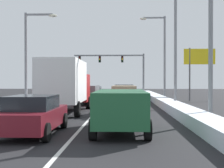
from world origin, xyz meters
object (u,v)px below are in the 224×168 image
object	(u,v)px
street_lamp_right_near	(203,22)
street_lamp_right_mid	(171,36)
suv_gray_center_lane_third	(87,93)
street_lamp_right_far	(161,51)
suv_tan_right_lane_third	(124,93)
sedan_maroon_center_lane_nearest	(33,115)
sedan_silver_right_lane_second	(118,102)
sedan_navy_center_lane_fourth	(93,93)
suv_black_right_lane_fourth	(124,91)
street_lamp_left_mid	(31,50)
traffic_light_gantry	(119,64)
roadside_sign_right	(199,62)
box_truck_center_lane_second	(66,84)
suv_green_right_lane_nearest	(121,107)

from	to	relation	value
street_lamp_right_near	street_lamp_right_mid	world-z (taller)	street_lamp_right_mid
suv_gray_center_lane_third	street_lamp_right_far	xyz separation A→B (m)	(7.23, 3.93, 4.18)
suv_tan_right_lane_third	street_lamp_right_far	xyz separation A→B (m)	(3.87, 5.50, 4.18)
sedan_maroon_center_lane_nearest	sedan_silver_right_lane_second	bearing A→B (deg)	66.53
sedan_maroon_center_lane_nearest	street_lamp_right_mid	xyz separation A→B (m)	(7.15, 11.60, 4.73)
sedan_navy_center_lane_fourth	street_lamp_right_near	world-z (taller)	street_lamp_right_near
suv_black_right_lane_fourth	suv_gray_center_lane_third	world-z (taller)	same
street_lamp_right_far	street_lamp_left_mid	size ratio (longest dim) A/B	1.16
traffic_light_gantry	roadside_sign_right	distance (m)	16.55
suv_tan_right_lane_third	street_lamp_right_mid	distance (m)	6.33
suv_gray_center_lane_third	traffic_light_gantry	xyz separation A→B (m)	(2.64, 18.23, 3.71)
street_lamp_right_mid	street_lamp_right_far	world-z (taller)	street_lamp_right_mid
sedan_silver_right_lane_second	street_lamp_left_mid	world-z (taller)	street_lamp_left_mid
suv_gray_center_lane_third	street_lamp_left_mid	bearing A→B (deg)	-141.84
suv_black_right_lane_fourth	sedan_silver_right_lane_second	bearing A→B (deg)	-91.65
street_lamp_right_far	roadside_sign_right	size ratio (longest dim) A/B	1.59
traffic_light_gantry	street_lamp_right_far	distance (m)	15.02
sedan_maroon_center_lane_nearest	traffic_light_gantry	size ratio (longest dim) A/B	0.42
sedan_maroon_center_lane_nearest	suv_black_right_lane_fourth	bearing A→B (deg)	80.49
suv_black_right_lane_fourth	box_truck_center_lane_second	xyz separation A→B (m)	(-3.84, -13.44, 0.88)
suv_gray_center_lane_third	street_lamp_left_mid	xyz separation A→B (m)	(-4.17, -3.27, 3.56)
suv_gray_center_lane_third	street_lamp_right_mid	distance (m)	9.30
roadside_sign_right	street_lamp_right_far	bearing A→B (deg)	-178.11
street_lamp_right_mid	roadside_sign_right	xyz separation A→B (m)	(4.21, 8.31, -1.48)
suv_gray_center_lane_third	suv_black_right_lane_fourth	bearing A→B (deg)	58.66
suv_gray_center_lane_third	street_lamp_right_near	xyz separation A→B (m)	(7.24, -12.42, 3.94)
sedan_navy_center_lane_fourth	roadside_sign_right	xyz separation A→B (m)	(11.16, -2.03, 3.25)
box_truck_center_lane_second	suv_gray_center_lane_third	world-z (taller)	box_truck_center_lane_second
sedan_maroon_center_lane_nearest	roadside_sign_right	xyz separation A→B (m)	(11.36, 19.91, 3.25)
suv_gray_center_lane_third	street_lamp_left_mid	size ratio (longest dim) A/B	0.65
street_lamp_right_near	street_lamp_right_mid	size ratio (longest dim) A/B	0.89
suv_green_right_lane_nearest	suv_tan_right_lane_third	size ratio (longest dim) A/B	1.00
sedan_navy_center_lane_fourth	roadside_sign_right	size ratio (longest dim) A/B	0.82
street_lamp_right_near	street_lamp_right_far	distance (m)	16.35
box_truck_center_lane_second	street_lamp_right_near	xyz separation A→B (m)	(7.68, -4.55, 3.06)
street_lamp_left_mid	roadside_sign_right	xyz separation A→B (m)	(15.33, 7.34, -0.56)
suv_black_right_lane_fourth	street_lamp_left_mid	bearing A→B (deg)	-130.51
sedan_maroon_center_lane_nearest	suv_tan_right_lane_third	bearing A→B (deg)	76.00
box_truck_center_lane_second	street_lamp_right_far	world-z (taller)	street_lamp_right_far
street_lamp_left_mid	suv_green_right_lane_nearest	bearing A→B (deg)	-58.39
suv_green_right_lane_nearest	sedan_maroon_center_lane_nearest	distance (m)	3.45
suv_black_right_lane_fourth	traffic_light_gantry	world-z (taller)	traffic_light_gantry
sedan_navy_center_lane_fourth	street_lamp_left_mid	bearing A→B (deg)	-113.98
box_truck_center_lane_second	sedan_navy_center_lane_fourth	distance (m)	14.01
sedan_maroon_center_lane_nearest	box_truck_center_lane_second	xyz separation A→B (m)	(-0.25, 7.98, 1.14)
street_lamp_right_mid	traffic_light_gantry	bearing A→B (deg)	100.86
suv_tan_right_lane_third	roadside_sign_right	world-z (taller)	roadside_sign_right
box_truck_center_lane_second	street_lamp_right_mid	xyz separation A→B (m)	(7.40, 3.62, 3.60)
suv_green_right_lane_nearest	roadside_sign_right	size ratio (longest dim) A/B	0.89
sedan_maroon_center_lane_nearest	street_lamp_right_far	xyz separation A→B (m)	(7.43, 19.78, 4.43)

